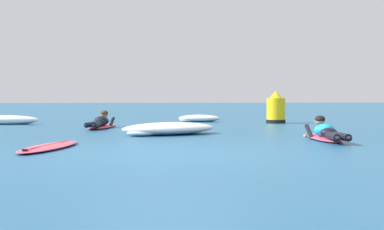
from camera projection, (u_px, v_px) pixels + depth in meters
The scene contains 8 objects.
ground_plane at pixel (151, 123), 18.26m from camera, with size 120.00×120.00×0.00m, color #235B84.
surfer_near at pixel (326, 133), 10.94m from camera, with size 0.68×2.42×0.55m.
surfer_far at pixel (101, 123), 15.25m from camera, with size 0.91×2.53×0.55m.
drifting_surfboard at pixel (49, 147), 9.18m from camera, with size 1.05×2.35×0.16m.
whitewater_front at pixel (199, 119), 18.99m from camera, with size 1.52×0.81×0.25m.
whitewater_mid_left at pixel (169, 129), 12.64m from camera, with size 2.60×2.01×0.29m.
whitewater_mid_right at pixel (5, 120), 17.19m from camera, with size 2.17×0.64×0.29m.
channel_marker_buoy at pixel (276, 110), 18.02m from camera, with size 0.65×0.65×1.08m.
Camera 1 is at (-0.34, -8.30, 0.89)m, focal length 50.24 mm.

